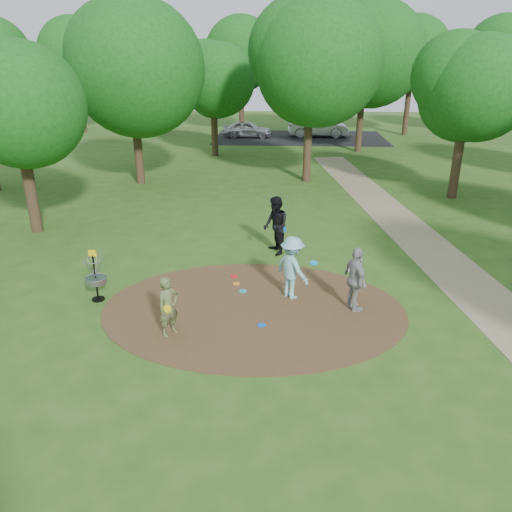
{
  "coord_description": "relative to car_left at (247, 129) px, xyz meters",
  "views": [
    {
      "loc": [
        0.77,
        -12.23,
        6.62
      ],
      "look_at": [
        0.0,
        1.2,
        1.1
      ],
      "focal_mm": 35.0,
      "sensor_mm": 36.0,
      "label": 1
    }
  ],
  "objects": [
    {
      "name": "player_walking_with_disc",
      "position": [
        2.88,
        -25.69,
        0.35
      ],
      "size": [
        1.07,
        1.2,
        2.05
      ],
      "color": "black",
      "rests_on": "ground"
    },
    {
      "name": "player_throwing_with_disc",
      "position": [
        3.43,
        -29.07,
        0.25
      ],
      "size": [
        1.39,
        1.35,
        1.85
      ],
      "color": "#85C0C7",
      "rests_on": "ground"
    },
    {
      "name": "car_left",
      "position": [
        0.0,
        0.0,
        0.0
      ],
      "size": [
        3.99,
        1.62,
        1.36
      ],
      "primitive_type": "imported",
      "rotation": [
        0.0,
        0.0,
        1.57
      ],
      "color": "#9A9CA1",
      "rests_on": "ground"
    },
    {
      "name": "disc_ground_blue",
      "position": [
        2.64,
        -30.78,
        -0.65
      ],
      "size": [
        0.22,
        0.22,
        0.02
      ],
      "primitive_type": "cylinder",
      "color": "blue",
      "rests_on": "dirt_clearing"
    },
    {
      "name": "player_waiting_with_disc",
      "position": [
        5.13,
        -29.75,
        0.24
      ],
      "size": [
        0.8,
        1.17,
        1.84
      ],
      "color": "#97979A",
      "rests_on": "ground"
    },
    {
      "name": "player_observer_with_disc",
      "position": [
        0.35,
        -31.31,
        0.1
      ],
      "size": [
        0.65,
        0.68,
        1.56
      ],
      "color": "#58643A",
      "rests_on": "ground"
    },
    {
      "name": "parking_lot",
      "position": [
        4.37,
        0.14,
        -0.67
      ],
      "size": [
        14.0,
        8.0,
        0.01
      ],
      "primitive_type": "cube",
      "color": "black",
      "rests_on": "ground"
    },
    {
      "name": "disc_ground_cyan",
      "position": [
        1.99,
        -28.82,
        -0.65
      ],
      "size": [
        0.22,
        0.22,
        0.02
      ],
      "primitive_type": "cylinder",
      "color": "#1AB0D4",
      "rests_on": "dirt_clearing"
    },
    {
      "name": "disc_ground_orange",
      "position": [
        1.75,
        -28.33,
        -0.65
      ],
      "size": [
        0.22,
        0.22,
        0.02
      ],
      "primitive_type": "cylinder",
      "color": "orange",
      "rests_on": "dirt_clearing"
    },
    {
      "name": "dirt_clearing",
      "position": [
        2.37,
        -29.86,
        -0.67
      ],
      "size": [
        8.4,
        8.4,
        0.02
      ],
      "primitive_type": "cylinder",
      "color": "#47301C",
      "rests_on": "ground"
    },
    {
      "name": "disc_ground_red",
      "position": [
        1.62,
        -27.78,
        -0.65
      ],
      "size": [
        0.22,
        0.22,
        0.02
      ],
      "primitive_type": "cylinder",
      "color": "red",
      "rests_on": "dirt_clearing"
    },
    {
      "name": "ground",
      "position": [
        2.37,
        -29.86,
        -0.68
      ],
      "size": [
        100.0,
        100.0,
        0.0
      ],
      "primitive_type": "plane",
      "color": "#2D5119",
      "rests_on": "ground"
    },
    {
      "name": "tree_ring",
      "position": [
        4.85,
        -19.92,
        4.7
      ],
      "size": [
        37.21,
        46.0,
        9.78
      ],
      "color": "#332316",
      "rests_on": "ground"
    },
    {
      "name": "car_right",
      "position": [
        5.9,
        0.67,
        0.14
      ],
      "size": [
        4.98,
        1.76,
        1.64
      ],
      "primitive_type": "imported",
      "rotation": [
        0.0,
        0.0,
        1.58
      ],
      "color": "#A3A4AB",
      "rests_on": "ground"
    },
    {
      "name": "disc_golf_basket",
      "position": [
        -2.13,
        -29.56,
        0.2
      ],
      "size": [
        0.63,
        0.63,
        1.54
      ],
      "color": "black",
      "rests_on": "ground"
    },
    {
      "name": "footpath",
      "position": [
        8.87,
        -27.86,
        -0.67
      ],
      "size": [
        7.55,
        39.89,
        0.01
      ],
      "primitive_type": "cube",
      "rotation": [
        0.0,
        0.0,
        0.14
      ],
      "color": "#8C7A5B",
      "rests_on": "ground"
    }
  ]
}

